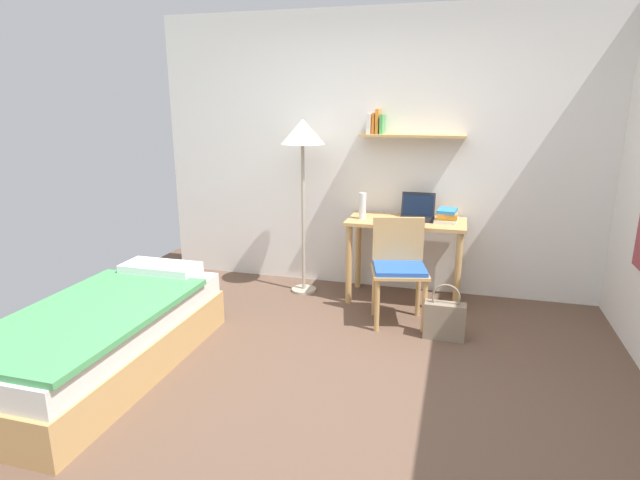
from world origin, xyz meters
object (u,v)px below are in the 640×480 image
(bed, at_px, (104,338))
(laptop, at_px, (417,212))
(desk, at_px, (406,236))
(water_bottle, at_px, (363,206))
(handbag, at_px, (445,319))
(standing_lamp, at_px, (303,141))
(desk_chair, at_px, (399,265))
(book_stack, at_px, (447,216))

(bed, relative_size, laptop, 6.16)
(desk, relative_size, water_bottle, 4.40)
(desk, distance_m, water_bottle, 0.48)
(water_bottle, bearing_deg, handbag, -40.52)
(water_bottle, xyz_separation_m, handbag, (0.79, -0.67, -0.72))
(desk, bearing_deg, bed, -134.32)
(handbag, bearing_deg, bed, -153.06)
(standing_lamp, xyz_separation_m, handbag, (1.35, -0.69, -1.28))
(desk, xyz_separation_m, water_bottle, (-0.39, -0.05, 0.27))
(desk, distance_m, laptop, 0.24)
(bed, distance_m, handbag, 2.48)
(bed, xyz_separation_m, desk_chair, (1.81, 1.36, 0.25))
(bed, bearing_deg, desk, 45.68)
(bed, xyz_separation_m, standing_lamp, (0.85, 1.81, 1.20))
(desk_chair, xyz_separation_m, water_bottle, (-0.39, 0.43, 0.38))
(standing_lamp, height_order, water_bottle, standing_lamp)
(water_bottle, bearing_deg, standing_lamp, 178.63)
(desk_chair, bearing_deg, bed, -143.03)
(standing_lamp, xyz_separation_m, water_bottle, (0.56, -0.01, -0.56))
(book_stack, bearing_deg, standing_lamp, -177.31)
(laptop, relative_size, book_stack, 1.18)
(desk_chair, relative_size, handbag, 1.93)
(desk, relative_size, desk_chair, 1.21)
(laptop, distance_m, book_stack, 0.27)
(laptop, relative_size, water_bottle, 1.29)
(standing_lamp, bearing_deg, water_bottle, -1.37)
(bed, xyz_separation_m, laptop, (1.89, 1.94, 0.58))
(standing_lamp, relative_size, handbag, 3.65)
(desk, bearing_deg, laptop, 47.26)
(desk_chair, distance_m, laptop, 0.67)
(standing_lamp, bearing_deg, laptop, 7.36)
(book_stack, bearing_deg, water_bottle, -174.23)
(bed, distance_m, desk_chair, 2.28)
(desk_chair, height_order, book_stack, book_stack)
(water_bottle, distance_m, book_stack, 0.74)
(book_stack, xyz_separation_m, handbag, (0.05, -0.75, -0.66))
(laptop, xyz_separation_m, handbag, (0.31, -0.82, -0.66))
(bed, xyz_separation_m, handbag, (2.21, 1.12, -0.08))
(laptop, distance_m, handbag, 1.10)
(book_stack, height_order, handbag, book_stack)
(bed, distance_m, book_stack, 2.91)
(laptop, height_order, water_bottle, water_bottle)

